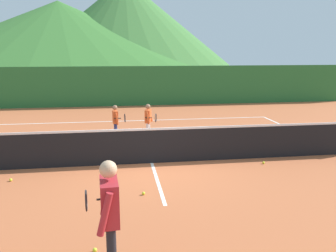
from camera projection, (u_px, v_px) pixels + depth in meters
ground_plane at (152, 163)px, 9.34m from camera, size 120.00×120.00×0.00m
line_baseline_far at (138, 121)px, 15.00m from camera, size 11.55×0.08×0.01m
line_service_center at (152, 163)px, 9.34m from camera, size 0.08×5.34×0.01m
tennis_net at (152, 145)px, 9.23m from camera, size 11.95×0.08×1.05m
instructor at (109, 209)px, 4.43m from camera, size 0.47×0.74×1.65m
student_0 at (116, 119)px, 11.58m from camera, size 0.44×0.57×1.21m
student_1 at (148, 118)px, 11.64m from camera, size 0.41×0.67×1.23m
tennis_ball_0 at (95, 250)px, 5.21m from camera, size 0.07×0.07×0.07m
tennis_ball_1 at (264, 163)px, 9.26m from camera, size 0.07×0.07×0.07m
tennis_ball_7 at (11, 180)px, 8.03m from camera, size 0.07×0.07×0.07m
tennis_ball_9 at (143, 193)px, 7.27m from camera, size 0.07×0.07×0.07m
windscreen_fence at (133, 86)px, 18.87m from camera, size 25.41×0.08×2.17m
hill_0 at (126, 23)px, 74.08m from camera, size 44.96×44.96×17.84m
hill_1 at (60, 34)px, 69.13m from camera, size 58.89×58.89×12.67m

